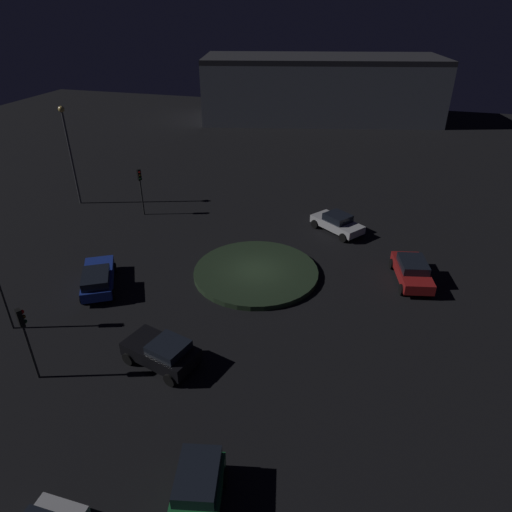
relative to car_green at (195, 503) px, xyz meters
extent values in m
plane|color=black|center=(16.30, 2.38, -0.80)|extent=(114.49, 114.49, 0.00)
cylinder|color=#263823|center=(16.30, 2.38, -0.63)|extent=(8.31, 8.31, 0.34)
cube|color=#1E7238|center=(-0.24, -0.05, -0.13)|extent=(4.65, 2.59, 0.66)
cube|color=black|center=(0.71, 0.15, 0.47)|extent=(2.50, 1.94, 0.53)
cylinder|color=black|center=(1.49, -0.55, -0.46)|extent=(0.71, 0.36, 0.68)
cylinder|color=black|center=(1.13, 1.11, -0.46)|extent=(0.71, 0.36, 0.68)
cube|color=black|center=(6.85, 4.68, -0.09)|extent=(2.86, 4.18, 0.74)
cube|color=black|center=(6.69, 4.12, 0.50)|extent=(2.06, 2.10, 0.44)
cylinder|color=black|center=(6.33, 6.26, -0.47)|extent=(0.40, 0.70, 0.66)
cylinder|color=black|center=(8.13, 5.74, -0.47)|extent=(0.40, 0.70, 0.66)
cylinder|color=black|center=(5.57, 3.62, -0.47)|extent=(0.40, 0.70, 0.66)
cylinder|color=black|center=(7.37, 3.10, -0.47)|extent=(0.40, 0.70, 0.66)
cube|color=white|center=(24.21, -2.03, -0.15)|extent=(3.98, 4.49, 0.60)
cube|color=black|center=(24.21, -2.04, 0.41)|extent=(2.40, 2.45, 0.53)
cylinder|color=black|center=(24.05, -3.80, -0.45)|extent=(0.59, 0.69, 0.70)
cylinder|color=black|center=(22.57, -2.71, -0.45)|extent=(0.59, 0.69, 0.70)
cylinder|color=black|center=(25.85, -1.35, -0.45)|extent=(0.59, 0.69, 0.70)
cylinder|color=black|center=(24.38, -0.27, -0.45)|extent=(0.59, 0.69, 0.70)
cube|color=red|center=(18.23, -7.58, -0.12)|extent=(4.67, 2.73, 0.66)
cube|color=black|center=(18.30, -7.56, 0.47)|extent=(2.53, 2.06, 0.51)
cylinder|color=black|center=(16.89, -8.81, -0.45)|extent=(0.73, 0.36, 0.70)
cylinder|color=black|center=(16.50, -7.01, -0.45)|extent=(0.73, 0.36, 0.70)
cylinder|color=black|center=(19.97, -8.15, -0.45)|extent=(0.73, 0.36, 0.70)
cylinder|color=black|center=(19.58, -6.34, -0.45)|extent=(0.73, 0.36, 0.70)
cube|color=#1E38A5|center=(12.17, 11.66, -0.16)|extent=(4.85, 3.81, 0.65)
cube|color=black|center=(11.37, 11.21, 0.43)|extent=(2.81, 2.53, 0.53)
cylinder|color=black|center=(13.15, 13.25, -0.48)|extent=(0.66, 0.50, 0.63)
cylinder|color=black|center=(14.04, 11.68, -0.48)|extent=(0.66, 0.50, 0.63)
cylinder|color=black|center=(10.29, 11.64, -0.48)|extent=(0.66, 0.50, 0.63)
cylinder|color=black|center=(11.18, 10.07, -0.48)|extent=(0.66, 0.50, 0.63)
cylinder|color=#2D2D2D|center=(23.02, 14.23, 0.75)|extent=(0.12, 0.12, 3.09)
cube|color=black|center=(23.02, 14.23, 2.74)|extent=(0.37, 0.34, 0.90)
sphere|color=red|center=(22.94, 14.10, 3.01)|extent=(0.20, 0.20, 0.20)
sphere|color=#4C380F|center=(22.94, 14.10, 2.74)|extent=(0.20, 0.20, 0.20)
sphere|color=#0F3819|center=(22.94, 14.10, 2.47)|extent=(0.20, 0.20, 0.20)
cylinder|color=#2D2D2D|center=(4.28, 10.03, 0.79)|extent=(0.12, 0.12, 3.18)
cube|color=black|center=(4.28, 10.03, 2.83)|extent=(0.35, 0.37, 0.90)
sphere|color=red|center=(4.41, 9.95, 3.10)|extent=(0.20, 0.20, 0.20)
sphere|color=#4C380F|center=(4.41, 9.95, 2.83)|extent=(0.20, 0.20, 0.20)
sphere|color=#0F3819|center=(4.41, 9.95, 2.56)|extent=(0.20, 0.20, 0.20)
cylinder|color=#2D2D2D|center=(7.12, 13.98, 0.97)|extent=(0.12, 0.12, 3.53)
cylinder|color=#4C4C51|center=(23.68, 20.94, 3.25)|extent=(0.18, 0.18, 8.11)
sphere|color=#F9D166|center=(23.68, 20.94, 7.46)|extent=(0.50, 0.50, 0.50)
cube|color=#8C939E|center=(61.96, 5.23, 3.29)|extent=(19.60, 35.99, 8.19)
cube|color=#333338|center=(61.96, 5.23, 7.74)|extent=(19.60, 35.99, 0.70)
camera|label=1|loc=(-8.52, -4.62, 15.37)|focal=31.79mm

